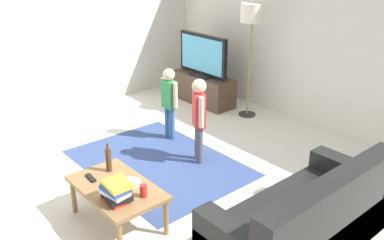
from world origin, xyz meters
TOP-DOWN VIEW (x-y plane):
  - ground at (0.00, 0.00)m, footprint 7.80×7.80m
  - wall_back at (0.00, 3.00)m, footprint 6.00×0.12m
  - wall_left at (-3.00, 0.00)m, footprint 0.12×6.00m
  - area_rug at (-0.39, 0.36)m, footprint 2.20×1.60m
  - tv_stand at (-1.69, 2.30)m, footprint 1.20×0.44m
  - tv at (-1.69, 2.28)m, footprint 1.10×0.28m
  - couch at (1.81, 0.38)m, footprint 0.80×1.80m
  - floor_lamp at (-0.78, 2.45)m, footprint 0.36×0.36m
  - child_near_tv at (-0.89, 0.94)m, footprint 0.34×0.17m
  - child_center at (-0.10, 0.79)m, footprint 0.33×0.23m
  - coffee_table at (0.36, -0.66)m, footprint 1.00×0.60m
  - book_stack at (0.58, -0.79)m, footprint 0.29×0.24m
  - bottle at (0.06, -0.56)m, footprint 0.06×0.06m
  - tv_remote at (0.08, -0.78)m, footprint 0.17×0.06m
  - soda_can at (0.68, -0.56)m, footprint 0.07×0.07m
  - plate at (0.41, -0.54)m, footprint 0.22×0.22m

SIDE VIEW (x-z plane):
  - ground at x=0.00m, z-range 0.00..0.00m
  - area_rug at x=-0.39m, z-range 0.00..0.01m
  - tv_stand at x=-1.69m, z-range -0.01..0.49m
  - couch at x=1.81m, z-range -0.14..0.72m
  - coffee_table at x=0.36m, z-range 0.16..0.58m
  - plate at x=0.41m, z-range 0.42..0.44m
  - tv_remote at x=0.08m, z-range 0.42..0.44m
  - soda_can at x=0.68m, z-range 0.42..0.54m
  - book_stack at x=0.58m, z-range 0.42..0.61m
  - bottle at x=0.06m, z-range 0.40..0.71m
  - child_near_tv at x=-0.89m, z-range 0.10..1.13m
  - child_center at x=-0.10m, z-range 0.11..1.20m
  - tv at x=-1.69m, z-range 0.49..1.20m
  - wall_back at x=0.00m, z-range 0.00..2.70m
  - wall_left at x=-3.00m, z-range 0.00..2.70m
  - floor_lamp at x=-0.78m, z-range 0.65..2.43m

